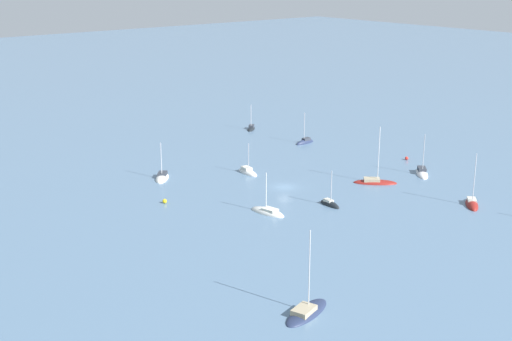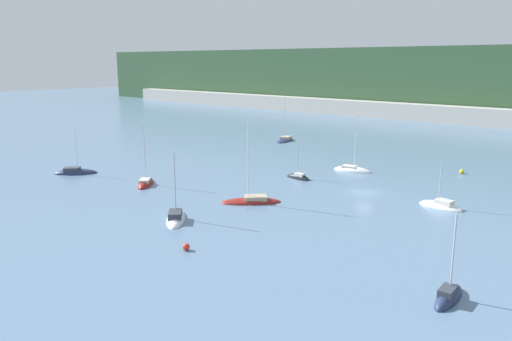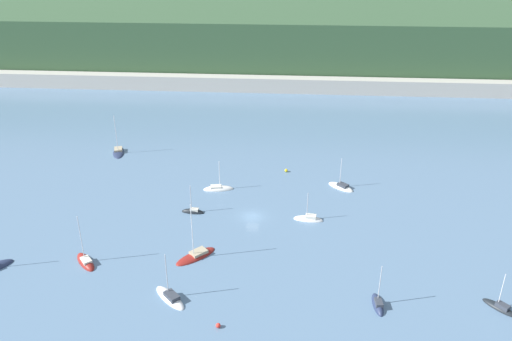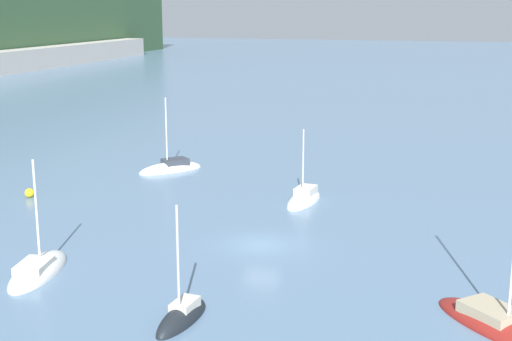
% 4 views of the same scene
% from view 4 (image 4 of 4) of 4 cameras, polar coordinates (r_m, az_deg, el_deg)
% --- Properties ---
extents(ground_plane, '(600.00, 600.00, 0.00)m').
position_cam_4_polar(ground_plane, '(49.04, 0.45, -5.98)').
color(ground_plane, slate).
extents(sailboat_0, '(6.66, 6.21, 8.11)m').
position_cam_4_polar(sailboat_0, '(71.41, -6.82, 0.09)').
color(sailboat_0, white).
rests_on(sailboat_0, ground_plane).
extents(sailboat_1, '(7.22, 3.53, 7.95)m').
position_cam_4_polar(sailboat_1, '(45.99, -17.02, -7.82)').
color(sailboat_1, white).
rests_on(sailboat_1, ground_plane).
extents(sailboat_6, '(7.88, 7.97, 11.71)m').
position_cam_4_polar(sailboat_6, '(39.05, 18.91, -11.70)').
color(sailboat_6, maroon).
rests_on(sailboat_6, ground_plane).
extents(sailboat_8, '(4.96, 1.94, 7.17)m').
position_cam_4_polar(sailboat_8, '(38.03, -5.94, -11.75)').
color(sailboat_8, black).
rests_on(sailboat_8, ground_plane).
extents(sailboat_10, '(6.27, 2.76, 7.06)m').
position_cam_4_polar(sailboat_10, '(59.70, 3.85, -2.42)').
color(sailboat_10, white).
rests_on(sailboat_10, ground_plane).
extents(mooring_buoy_0, '(0.78, 0.78, 0.78)m').
position_cam_4_polar(mooring_buoy_0, '(63.84, -17.67, -1.72)').
color(mooring_buoy_0, yellow).
rests_on(mooring_buoy_0, ground_plane).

